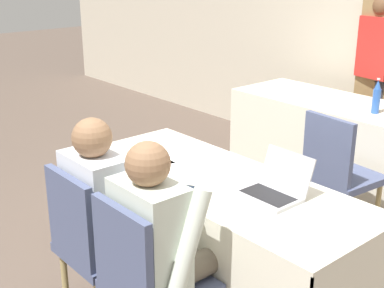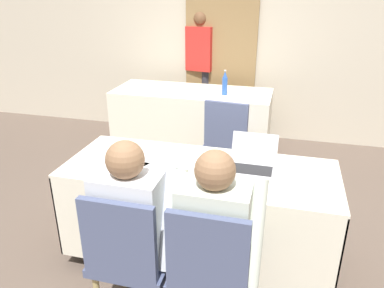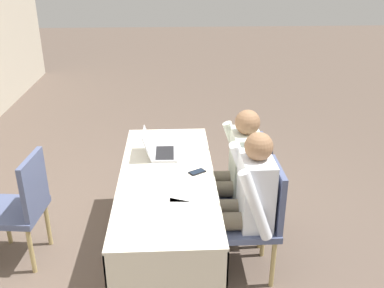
{
  "view_description": "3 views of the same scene",
  "coord_description": "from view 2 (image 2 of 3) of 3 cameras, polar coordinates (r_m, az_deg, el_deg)",
  "views": [
    {
      "loc": [
        1.96,
        -1.88,
        1.91
      ],
      "look_at": [
        0.0,
        -0.19,
        0.99
      ],
      "focal_mm": 50.0,
      "sensor_mm": 36.0,
      "label": 1
    },
    {
      "loc": [
        0.52,
        -2.19,
        1.87
      ],
      "look_at": [
        0.0,
        -0.19,
        0.99
      ],
      "focal_mm": 35.0,
      "sensor_mm": 36.0,
      "label": 2
    },
    {
      "loc": [
        -2.87,
        -0.05,
        2.28
      ],
      "look_at": [
        0.0,
        -0.19,
        0.99
      ],
      "focal_mm": 40.0,
      "sensor_mm": 36.0,
      "label": 3
    }
  ],
  "objects": [
    {
      "name": "ground_plane",
      "position": [
        2.93,
        0.99,
        -16.71
      ],
      "size": [
        24.0,
        24.0,
        0.0
      ],
      "primitive_type": "plane",
      "color": "brown"
    },
    {
      "name": "wall_back",
      "position": [
        4.85,
        8.77,
        16.58
      ],
      "size": [
        12.0,
        0.06,
        2.7
      ],
      "color": "beige",
      "rests_on": "ground_plane"
    },
    {
      "name": "curtain_panel",
      "position": [
        4.84,
        4.48,
        16.46
      ],
      "size": [
        0.9,
        0.04,
        2.65
      ],
      "color": "olive",
      "rests_on": "ground_plane"
    },
    {
      "name": "conference_table_near",
      "position": [
        2.61,
        1.08,
        -7.21
      ],
      "size": [
        1.83,
        0.72,
        0.74
      ],
      "color": "silver",
      "rests_on": "ground_plane"
    },
    {
      "name": "conference_table_far",
      "position": [
        4.44,
        -0.01,
        5.84
      ],
      "size": [
        1.83,
        0.72,
        0.74
      ],
      "color": "silver",
      "rests_on": "ground_plane"
    },
    {
      "name": "laptop",
      "position": [
        2.51,
        9.16,
        -2.98
      ],
      "size": [
        0.31,
        0.28,
        0.21
      ],
      "rotation": [
        0.0,
        0.0,
        -0.01
      ],
      "color": "#B7B7BC",
      "rests_on": "conference_table_near"
    },
    {
      "name": "cell_phone",
      "position": [
        2.31,
        0.24,
        -6.02
      ],
      "size": [
        0.12,
        0.14,
        0.01
      ],
      "rotation": [
        0.0,
        0.0,
        0.57
      ],
      "color": "black",
      "rests_on": "conference_table_near"
    },
    {
      "name": "paper_beside_laptop",
      "position": [
        2.64,
        -8.47,
        -2.54
      ],
      "size": [
        0.31,
        0.35,
        0.0
      ],
      "rotation": [
        0.0,
        0.0,
        -0.4
      ],
      "color": "white",
      "rests_on": "conference_table_near"
    },
    {
      "name": "paper_centre_table",
      "position": [
        2.63,
        0.75,
        -2.34
      ],
      "size": [
        0.31,
        0.36,
        0.0
      ],
      "rotation": [
        0.0,
        0.0,
        -0.42
      ],
      "color": "white",
      "rests_on": "conference_table_near"
    },
    {
      "name": "paper_left_edge",
      "position": [
        2.45,
        -6.68,
        -4.52
      ],
      "size": [
        0.23,
        0.31,
        0.0
      ],
      "rotation": [
        0.0,
        0.0,
        -0.07
      ],
      "color": "white",
      "rests_on": "conference_table_near"
    },
    {
      "name": "water_bottle",
      "position": [
        4.21,
        5.01,
        9.15
      ],
      "size": [
        0.06,
        0.06,
        0.28
      ],
      "color": "#2D5BB7",
      "rests_on": "conference_table_far"
    },
    {
      "name": "chair_near_left",
      "position": [
        2.18,
        -9.39,
        -16.17
      ],
      "size": [
        0.44,
        0.44,
        0.91
      ],
      "rotation": [
        0.0,
        0.0,
        3.14
      ],
      "color": "tan",
      "rests_on": "ground_plane"
    },
    {
      "name": "chair_near_right",
      "position": [
        2.07,
        2.98,
        -18.41
      ],
      "size": [
        0.44,
        0.44,
        0.91
      ],
      "rotation": [
        0.0,
        0.0,
        3.14
      ],
      "color": "tan",
      "rests_on": "ground_plane"
    },
    {
      "name": "chair_far_spare",
      "position": [
        3.63,
        5.6,
        0.72
      ],
      "size": [
        0.48,
        0.48,
        0.91
      ],
      "rotation": [
        0.0,
        0.0,
        3.04
      ],
      "color": "tan",
      "rests_on": "ground_plane"
    },
    {
      "name": "person_checkered_shirt",
      "position": [
        2.17,
        -8.56,
        -11.25
      ],
      "size": [
        0.5,
        0.52,
        1.17
      ],
      "rotation": [
        0.0,
        0.0,
        3.14
      ],
      "color": "#665B4C",
      "rests_on": "ground_plane"
    },
    {
      "name": "person_white_shirt",
      "position": [
        2.05,
        3.68,
        -13.19
      ],
      "size": [
        0.5,
        0.52,
        1.17
      ],
      "rotation": [
        0.0,
        0.0,
        3.14
      ],
      "color": "#665B4C",
      "rests_on": "ground_plane"
    },
    {
      "name": "person_red_shirt",
      "position": [
        4.99,
        1.28,
        11.93
      ],
      "size": [
        0.37,
        0.25,
        1.59
      ],
      "rotation": [
        0.0,
        0.0,
        -0.16
      ],
      "color": "#33333D",
      "rests_on": "ground_plane"
    }
  ]
}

